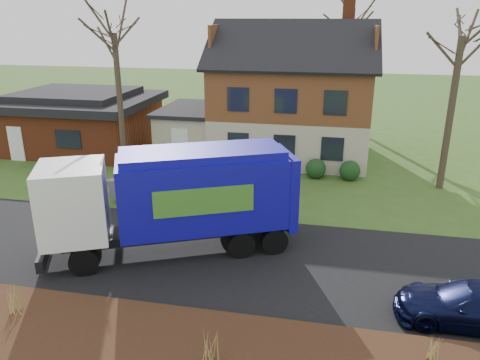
# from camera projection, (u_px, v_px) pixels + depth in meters

# --- Properties ---
(ground) EXTENTS (120.00, 120.00, 0.00)m
(ground) POSITION_uv_depth(u_px,v_px,m) (197.00, 255.00, 17.16)
(ground) COLOR #35531B
(ground) RESTS_ON ground
(road) EXTENTS (80.00, 7.00, 0.02)m
(road) POSITION_uv_depth(u_px,v_px,m) (197.00, 255.00, 17.15)
(road) COLOR black
(road) RESTS_ON ground
(mulch_verge) EXTENTS (80.00, 3.50, 0.30)m
(mulch_verge) POSITION_uv_depth(u_px,v_px,m) (139.00, 347.00, 12.21)
(mulch_verge) COLOR black
(mulch_verge) RESTS_ON ground
(main_house) EXTENTS (12.95, 8.95, 9.26)m
(main_house) POSITION_uv_depth(u_px,v_px,m) (284.00, 90.00, 28.37)
(main_house) COLOR #C0B89B
(main_house) RESTS_ON ground
(ranch_house) EXTENTS (9.80, 8.20, 3.70)m
(ranch_house) POSITION_uv_depth(u_px,v_px,m) (78.00, 120.00, 30.84)
(ranch_house) COLOR brown
(ranch_house) RESTS_ON ground
(garbage_truck) EXTENTS (9.21, 5.96, 3.87)m
(garbage_truck) POSITION_uv_depth(u_px,v_px,m) (177.00, 195.00, 16.78)
(garbage_truck) COLOR black
(garbage_truck) RESTS_ON ground
(silver_sedan) EXTENTS (5.28, 2.63, 1.66)m
(silver_sedan) POSITION_uv_depth(u_px,v_px,m) (163.00, 188.00, 21.45)
(silver_sedan) COLOR #A0A2A8
(silver_sedan) RESTS_ON ground
(navy_wagon) EXTENTS (4.30, 1.80, 1.24)m
(navy_wagon) POSITION_uv_depth(u_px,v_px,m) (474.00, 305.00, 13.18)
(navy_wagon) COLOR black
(navy_wagon) RESTS_ON ground
(tree_front_west) EXTENTS (3.49, 3.49, 10.38)m
(tree_front_west) POSITION_uv_depth(u_px,v_px,m) (112.00, 10.00, 23.73)
(tree_front_west) COLOR #403426
(tree_front_west) RESTS_ON ground
(tree_front_east) EXTENTS (3.83, 3.83, 10.63)m
(tree_front_east) POSITION_uv_depth(u_px,v_px,m) (467.00, 8.00, 21.02)
(tree_front_east) COLOR #3F3426
(tree_front_east) RESTS_ON ground
(grass_clump_west) EXTENTS (0.33, 0.27, 0.88)m
(grass_clump_west) POSITION_uv_depth(u_px,v_px,m) (15.00, 298.00, 13.26)
(grass_clump_west) COLOR #AA994B
(grass_clump_west) RESTS_ON mulch_verge
(grass_clump_mid) EXTENTS (0.32, 0.27, 0.90)m
(grass_clump_mid) POSITION_uv_depth(u_px,v_px,m) (212.00, 347.00, 11.32)
(grass_clump_mid) COLOR olive
(grass_clump_mid) RESTS_ON mulch_verge
(grass_clump_east) EXTENTS (0.31, 0.26, 0.78)m
(grass_clump_east) POSITION_uv_depth(u_px,v_px,m) (433.00, 349.00, 11.34)
(grass_clump_east) COLOR #AC904C
(grass_clump_east) RESTS_ON mulch_verge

